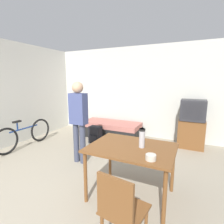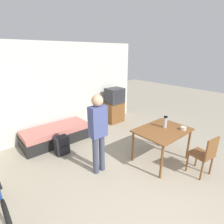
% 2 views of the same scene
% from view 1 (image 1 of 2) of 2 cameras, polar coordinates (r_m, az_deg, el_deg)
% --- Properties ---
extents(ground_plane, '(20.00, 20.00, 0.00)m').
position_cam_1_polar(ground_plane, '(2.82, -29.49, -28.46)').
color(ground_plane, '#9E937F').
extents(wall_back, '(5.80, 0.06, 2.70)m').
position_cam_1_polar(wall_back, '(5.51, 5.26, 6.58)').
color(wall_back, silver).
rests_on(wall_back, ground_plane).
extents(wall_left, '(0.06, 4.96, 2.70)m').
position_cam_1_polar(wall_left, '(5.38, -28.53, 5.28)').
color(wall_left, silver).
rests_on(wall_left, ground_plane).
extents(daybed, '(1.82, 0.79, 0.45)m').
position_cam_1_polar(daybed, '(5.38, -0.33, -5.67)').
color(daybed, black).
rests_on(daybed, ground_plane).
extents(tv, '(0.62, 0.47, 1.23)m').
position_cam_1_polar(tv, '(4.84, 24.64, -3.52)').
color(tv, brown).
rests_on(tv, ground_plane).
extents(dining_table, '(1.19, 0.90, 0.78)m').
position_cam_1_polar(dining_table, '(2.58, 6.40, -13.02)').
color(dining_table, brown).
rests_on(dining_table, ground_plane).
extents(wooden_chair, '(0.46, 0.46, 0.88)m').
position_cam_1_polar(wooden_chair, '(1.90, 2.74, -29.25)').
color(wooden_chair, brown).
rests_on(wooden_chair, ground_plane).
extents(bicycle, '(0.08, 1.66, 0.73)m').
position_cam_1_polar(bicycle, '(5.04, -26.62, -6.64)').
color(bicycle, black).
rests_on(bicycle, ground_plane).
extents(person_standing, '(0.34, 0.23, 1.68)m').
position_cam_1_polar(person_standing, '(3.60, -10.86, -1.48)').
color(person_standing, '#3D4256').
rests_on(person_standing, ground_plane).
extents(thermos_flask, '(0.09, 0.09, 0.27)m').
position_cam_1_polar(thermos_flask, '(2.49, 9.75, -8.12)').
color(thermos_flask, '#B7B7BC').
rests_on(thermos_flask, dining_table).
extents(mate_bowl, '(0.12, 0.12, 0.07)m').
position_cam_1_polar(mate_bowl, '(2.18, 12.55, -14.24)').
color(mate_bowl, beige).
rests_on(mate_bowl, dining_table).
extents(backpack, '(0.32, 0.27, 0.46)m').
position_cam_1_polar(backpack, '(4.88, -5.49, -7.35)').
color(backpack, black).
rests_on(backpack, ground_plane).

